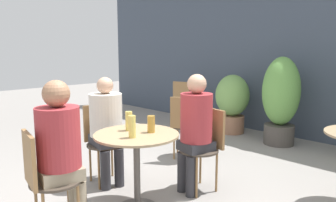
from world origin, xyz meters
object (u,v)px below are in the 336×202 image
object	(u,v)px
bistro_chair_0	(206,141)
seated_person_0	(195,123)
beer_glass_1	(132,127)
potted_plant_1	(281,98)
bistro_chair_1	(102,136)
bistro_chair_2	(43,174)
cafe_table_near	(137,150)
bistro_chair_3	(184,122)
bistro_chair_4	(183,99)
beer_glass_0	(129,121)
seated_person_2	(61,144)
potted_plant_0	(232,101)
seated_person_1	(107,122)
beer_glass_2	(151,124)

from	to	relation	value
bistro_chair_0	seated_person_0	size ratio (longest dim) A/B	0.70
beer_glass_1	potted_plant_1	bearing A→B (deg)	92.79
bistro_chair_1	bistro_chair_2	world-z (taller)	same
bistro_chair_2	beer_glass_1	size ratio (longest dim) A/B	4.43
cafe_table_near	bistro_chair_3	world-z (taller)	bistro_chair_3
bistro_chair_4	seated_person_0	bearing A→B (deg)	119.56
bistro_chair_0	beer_glass_0	xyz separation A→B (m)	(-0.29, -0.78, 0.29)
bistro_chair_2	seated_person_2	size ratio (longest dim) A/B	0.69
beer_glass_0	potted_plant_0	size ratio (longest dim) A/B	0.17
cafe_table_near	bistro_chair_4	distance (m)	3.41
seated_person_1	bistro_chair_0	bearing A→B (deg)	-39.40
beer_glass_2	potted_plant_1	world-z (taller)	potted_plant_1
potted_plant_0	cafe_table_near	bearing A→B (deg)	-71.50
bistro_chair_0	beer_glass_1	size ratio (longest dim) A/B	4.43
bistro_chair_1	seated_person_2	size ratio (longest dim) A/B	0.69
seated_person_1	bistro_chair_3	bearing A→B (deg)	9.84
bistro_chair_2	seated_person_0	distance (m)	1.50
bistro_chair_1	seated_person_0	xyz separation A→B (m)	(0.93, 0.50, 0.21)
seated_person_0	potted_plant_1	xyz separation A→B (m)	(-0.20, 2.23, -0.00)
bistro_chair_1	seated_person_2	world-z (taller)	seated_person_2
bistro_chair_3	seated_person_2	xyz separation A→B (m)	(0.50, -1.99, 0.22)
seated_person_0	cafe_table_near	bearing A→B (deg)	-90.00
beer_glass_0	seated_person_1	bearing A→B (deg)	168.50
cafe_table_near	beer_glass_2	distance (m)	0.27
potted_plant_0	potted_plant_1	bearing A→B (deg)	-4.80
beer_glass_1	bistro_chair_4	bearing A→B (deg)	125.43
bistro_chair_0	beer_glass_2	xyz separation A→B (m)	(-0.10, -0.68, 0.28)
bistro_chair_4	beer_glass_2	world-z (taller)	beer_glass_2
cafe_table_near	beer_glass_1	world-z (taller)	beer_glass_1
seated_person_0	beer_glass_1	distance (m)	0.78
potted_plant_1	bistro_chair_3	bearing A→B (deg)	-109.83
seated_person_0	seated_person_2	size ratio (longest dim) A/B	0.99
seated_person_1	potted_plant_1	world-z (taller)	potted_plant_1
bistro_chair_4	seated_person_0	distance (m)	2.99
seated_person_2	bistro_chair_3	bearing A→B (deg)	-64.75
seated_person_1	beer_glass_0	bearing A→B (deg)	-90.32
bistro_chair_0	beer_glass_2	distance (m)	0.74
seated_person_2	beer_glass_0	bearing A→B (deg)	-78.36
beer_glass_1	seated_person_2	bearing A→B (deg)	-111.08
bistro_chair_1	potted_plant_1	xyz separation A→B (m)	(0.73, 2.73, 0.20)
bistro_chair_2	bistro_chair_1	bearing A→B (deg)	-45.00
bistro_chair_2	beer_glass_2	distance (m)	0.99
potted_plant_1	bistro_chair_4	bearing A→B (deg)	-176.55
beer_glass_1	potted_plant_1	distance (m)	3.01
seated_person_1	cafe_table_near	bearing A→B (deg)	-90.00
bistro_chair_3	potted_plant_1	xyz separation A→B (m)	(0.56, 1.56, 0.20)
bistro_chair_0	beer_glass_1	xyz separation A→B (m)	(-0.08, -0.91, 0.30)
bistro_chair_0	bistro_chair_2	distance (m)	1.63
bistro_chair_0	beer_glass_1	world-z (taller)	beer_glass_1
bistro_chair_2	beer_glass_0	distance (m)	0.87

